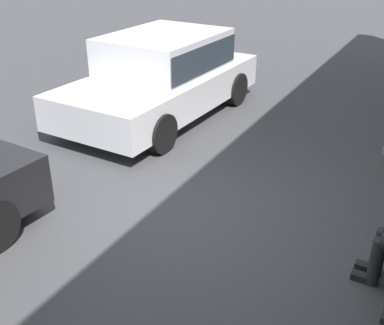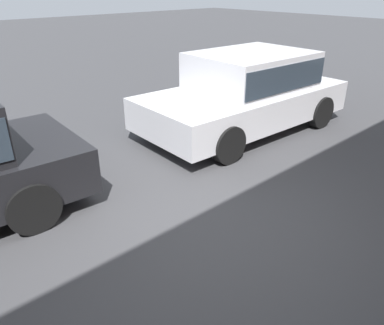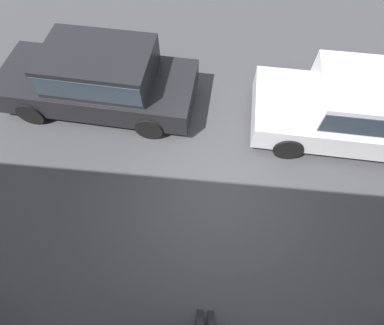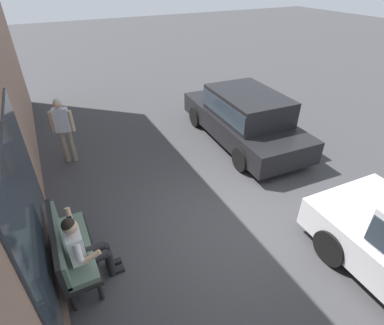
% 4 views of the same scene
% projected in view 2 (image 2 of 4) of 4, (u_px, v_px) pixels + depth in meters
% --- Properties ---
extents(ground_plane, '(60.00, 60.00, 0.00)m').
position_uv_depth(ground_plane, '(213.00, 225.00, 4.50)').
color(ground_plane, '#38383A').
extents(parked_car_near, '(4.22, 2.10, 1.48)m').
position_uv_depth(parked_car_near, '(247.00, 89.00, 7.12)').
color(parked_car_near, silver).
rests_on(parked_car_near, ground_plane).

